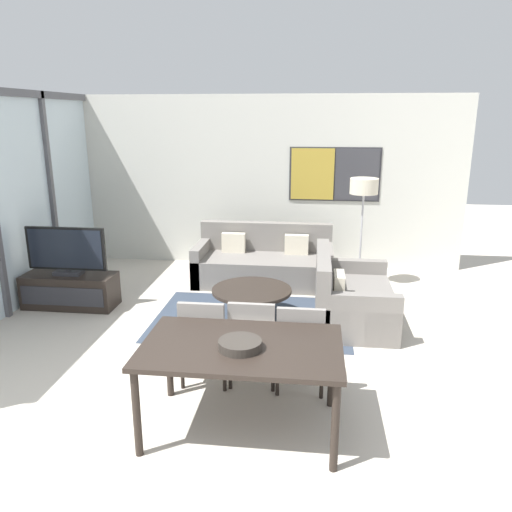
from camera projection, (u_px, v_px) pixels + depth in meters
ground_plane at (162, 489)px, 3.43m from camera, size 24.00×24.00×0.00m
wall_back at (259, 182)px, 8.28m from camera, size 6.78×0.09×2.80m
area_rug at (252, 319)px, 6.28m from camera, size 2.43×1.70×0.01m
tv_console at (70, 290)px, 6.64m from camera, size 1.21×0.47×0.45m
television at (66, 251)px, 6.49m from camera, size 1.06×0.20×0.64m
sofa_main at (264, 264)px, 7.63m from camera, size 2.05×0.94×0.86m
sofa_side at (347, 300)px, 6.16m from camera, size 0.94×1.48×0.86m
coffee_table at (252, 296)px, 6.20m from camera, size 0.99×0.99×0.40m
dining_table at (242, 353)px, 3.91m from camera, size 1.57×0.96×0.75m
dining_chair_left at (205, 335)px, 4.66m from camera, size 0.46×0.46×0.86m
dining_chair_centre at (253, 336)px, 4.65m from camera, size 0.46×0.46×0.86m
dining_chair_right at (301, 341)px, 4.54m from camera, size 0.46×0.46×0.86m
fruit_bowl at (240, 344)px, 3.81m from camera, size 0.33×0.33×0.07m
floor_lamp at (364, 193)px, 7.07m from camera, size 0.40×0.40×1.62m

